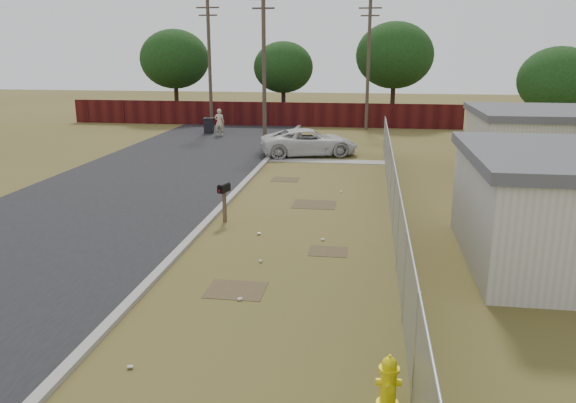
% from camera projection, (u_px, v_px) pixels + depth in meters
% --- Properties ---
extents(ground, '(120.00, 120.00, 0.00)m').
position_uv_depth(ground, '(296.00, 229.00, 18.19)').
color(ground, brown).
rests_on(ground, ground).
extents(street, '(15.10, 60.00, 0.12)m').
position_uv_depth(street, '(178.00, 171.00, 26.81)').
color(street, black).
rests_on(street, ground).
extents(chainlink_fence, '(0.10, 27.06, 2.02)m').
position_uv_depth(chainlink_fence, '(393.00, 200.00, 18.53)').
color(chainlink_fence, '#999DA2').
rests_on(chainlink_fence, ground).
extents(privacy_fence, '(30.00, 0.12, 1.80)m').
position_uv_depth(privacy_fence, '(261.00, 114.00, 42.67)').
color(privacy_fence, '#43100E').
rests_on(privacy_fence, ground).
extents(utility_poles, '(12.60, 8.24, 9.00)m').
position_uv_depth(utility_poles, '(282.00, 64.00, 37.21)').
color(utility_poles, brown).
rests_on(utility_poles, ground).
extents(horizon_trees, '(33.32, 31.94, 7.78)m').
position_uv_depth(horizon_trees, '(352.00, 64.00, 39.37)').
color(horizon_trees, '#322016').
rests_on(horizon_trees, ground).
extents(fire_hydrant, '(0.42, 0.43, 0.93)m').
position_uv_depth(fire_hydrant, '(389.00, 383.00, 9.01)').
color(fire_hydrant, yellow).
rests_on(fire_hydrant, ground).
extents(mailbox, '(0.35, 0.58, 1.34)m').
position_uv_depth(mailbox, '(224.00, 191.00, 18.62)').
color(mailbox, brown).
rests_on(mailbox, ground).
extents(pickup_truck, '(5.74, 3.89, 1.46)m').
position_uv_depth(pickup_truck, '(309.00, 142.00, 30.67)').
color(pickup_truck, silver).
rests_on(pickup_truck, ground).
extents(pedestrian, '(0.69, 0.48, 1.81)m').
position_uv_depth(pedestrian, '(219.00, 122.00, 37.68)').
color(pedestrian, '#C7BC92').
rests_on(pedestrian, ground).
extents(trash_bin, '(0.79, 0.78, 1.06)m').
position_uv_depth(trash_bin, '(209.00, 125.00, 38.91)').
color(trash_bin, black).
rests_on(trash_bin, ground).
extents(scattered_litter, '(3.20, 13.73, 0.07)m').
position_uv_depth(scattered_litter, '(274.00, 252.00, 15.95)').
color(scattered_litter, white).
rests_on(scattered_litter, ground).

